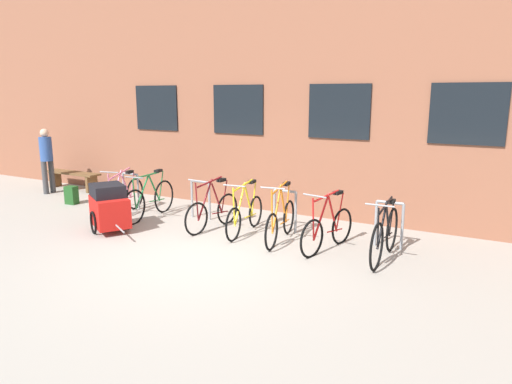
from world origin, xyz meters
TOP-DOWN VIEW (x-y plane):
  - ground_plane at (0.00, 0.00)m, footprint 42.00×42.00m
  - storefront_building at (0.00, 6.04)m, footprint 28.00×5.73m
  - bike_rack at (-0.38, 1.90)m, footprint 6.51×0.05m
  - bicycle_orange at (0.80, 1.34)m, footprint 0.44×1.69m
  - bicycle_yellow at (-0.01, 1.45)m, footprint 0.44×1.68m
  - bicycle_red at (1.73, 1.28)m, footprint 0.49×1.59m
  - bicycle_green at (-2.39, 1.43)m, footprint 0.44×1.84m
  - bicycle_black at (2.70, 1.28)m, footprint 0.44×1.79m
  - bicycle_maroon at (-0.72, 1.37)m, footprint 0.44×1.60m
  - bicycle_pink at (-3.14, 1.39)m, footprint 0.54×1.73m
  - bike_trailer at (-2.41, 0.29)m, footprint 1.41×1.01m
  - wooden_bench at (-6.34, 2.70)m, footprint 1.85×0.40m
  - person_by_bench at (-6.49, 2.05)m, footprint 0.32×0.36m
  - backpack at (-4.92, 1.47)m, footprint 0.30×0.23m

SIDE VIEW (x-z plane):
  - ground_plane at x=0.00m, z-range 0.00..0.00m
  - backpack at x=-4.92m, z-range 0.00..0.44m
  - bicycle_yellow at x=-0.01m, z-range -0.16..0.89m
  - bicycle_maroon at x=-0.72m, z-range -0.17..0.90m
  - wooden_bench at x=-6.34m, z-range 0.12..0.62m
  - bicycle_red at x=1.73m, z-range -0.16..0.90m
  - bicycle_orange at x=0.80m, z-range -0.17..0.93m
  - bicycle_pink at x=-3.14m, z-range -0.13..0.92m
  - bicycle_green at x=-2.39m, z-range -0.11..0.91m
  - bicycle_black at x=2.70m, z-range -0.12..0.92m
  - bike_trailer at x=-2.41m, z-range 0.01..0.94m
  - bike_rack at x=-0.38m, z-range 0.08..0.91m
  - person_by_bench at x=-6.49m, z-range 0.13..1.87m
  - storefront_building at x=0.00m, z-range 0.00..7.00m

